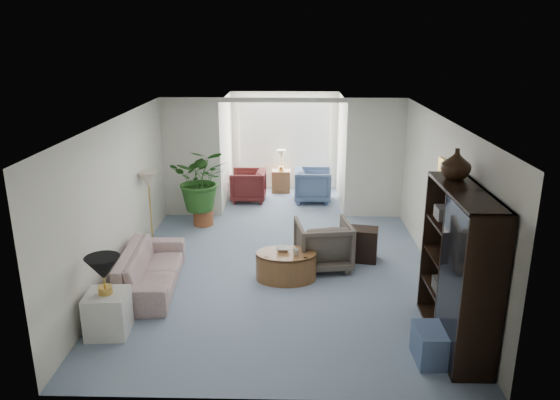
{
  "coord_description": "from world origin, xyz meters",
  "views": [
    {
      "loc": [
        0.21,
        -7.76,
        3.7
      ],
      "look_at": [
        0.0,
        0.6,
        1.1
      ],
      "focal_mm": 34.18,
      "sensor_mm": 36.0,
      "label": 1
    }
  ],
  "objects_px": {
    "table_lamp": "(103,268)",
    "coffee_cup": "(296,252)",
    "ottoman": "(437,345)",
    "sunroom_table": "(281,181)",
    "wingback_chair": "(323,244)",
    "sunroom_chair_maroon": "(248,185)",
    "coffee_table": "(286,266)",
    "floor_lamp": "(148,180)",
    "entertainment_cabinet": "(459,268)",
    "side_table_dark": "(363,244)",
    "cabinet_urn": "(456,164)",
    "end_table": "(108,313)",
    "plant_pot": "(203,217)",
    "sunroom_chair_blue": "(313,185)",
    "coffee_bowl": "(283,249)",
    "framed_picture": "(445,176)",
    "sofa": "(150,269)"
  },
  "relations": [
    {
      "from": "wingback_chair",
      "to": "sunroom_chair_maroon",
      "type": "distance_m",
      "value": 3.99
    },
    {
      "from": "sofa",
      "to": "entertainment_cabinet",
      "type": "bearing_deg",
      "value": -112.38
    },
    {
      "from": "sofa",
      "to": "sunroom_table",
      "type": "distance_m",
      "value": 5.54
    },
    {
      "from": "coffee_cup",
      "to": "ottoman",
      "type": "relative_size",
      "value": 0.21
    },
    {
      "from": "sofa",
      "to": "framed_picture",
      "type": "bearing_deg",
      "value": -90.18
    },
    {
      "from": "sunroom_table",
      "to": "end_table",
      "type": "bearing_deg",
      "value": -107.55
    },
    {
      "from": "framed_picture",
      "to": "table_lamp",
      "type": "relative_size",
      "value": 1.14
    },
    {
      "from": "plant_pot",
      "to": "sunroom_table",
      "type": "relative_size",
      "value": 0.74
    },
    {
      "from": "end_table",
      "to": "wingback_chair",
      "type": "bearing_deg",
      "value": 36.7
    },
    {
      "from": "entertainment_cabinet",
      "to": "sunroom_chair_maroon",
      "type": "relative_size",
      "value": 2.47
    },
    {
      "from": "coffee_cup",
      "to": "table_lamp",
      "type": "bearing_deg",
      "value": -147.29
    },
    {
      "from": "sofa",
      "to": "cabinet_urn",
      "type": "xyz_separation_m",
      "value": [
        4.18,
        -0.9,
        1.87
      ]
    },
    {
      "from": "framed_picture",
      "to": "sofa",
      "type": "relative_size",
      "value": 0.25
    },
    {
      "from": "entertainment_cabinet",
      "to": "ottoman",
      "type": "distance_m",
      "value": 0.95
    },
    {
      "from": "ottoman",
      "to": "sunroom_table",
      "type": "distance_m",
      "value": 7.35
    },
    {
      "from": "sunroom_chair_maroon",
      "to": "sunroom_table",
      "type": "height_order",
      "value": "sunroom_chair_maroon"
    },
    {
      "from": "ottoman",
      "to": "sunroom_table",
      "type": "height_order",
      "value": "sunroom_table"
    },
    {
      "from": "plant_pot",
      "to": "sunroom_chair_maroon",
      "type": "bearing_deg",
      "value": 65.04
    },
    {
      "from": "framed_picture",
      "to": "sunroom_table",
      "type": "xyz_separation_m",
      "value": [
        -2.54,
        4.93,
        -1.43
      ]
    },
    {
      "from": "sunroom_chair_blue",
      "to": "sunroom_table",
      "type": "bearing_deg",
      "value": 45.9
    },
    {
      "from": "sofa",
      "to": "sunroom_chair_maroon",
      "type": "height_order",
      "value": "sunroom_chair_maroon"
    },
    {
      "from": "coffee_table",
      "to": "sunroom_chair_maroon",
      "type": "relative_size",
      "value": 1.19
    },
    {
      "from": "coffee_cup",
      "to": "ottoman",
      "type": "bearing_deg",
      "value": -50.96
    },
    {
      "from": "sunroom_chair_maroon",
      "to": "sunroom_table",
      "type": "distance_m",
      "value": 1.06
    },
    {
      "from": "entertainment_cabinet",
      "to": "cabinet_urn",
      "type": "distance_m",
      "value": 1.28
    },
    {
      "from": "table_lamp",
      "to": "sunroom_chair_maroon",
      "type": "distance_m",
      "value": 5.99
    },
    {
      "from": "table_lamp",
      "to": "ottoman",
      "type": "relative_size",
      "value": 0.85
    },
    {
      "from": "coffee_cup",
      "to": "floor_lamp",
      "type": "bearing_deg",
      "value": 151.06
    },
    {
      "from": "coffee_bowl",
      "to": "plant_pot",
      "type": "distance_m",
      "value": 2.93
    },
    {
      "from": "coffee_cup",
      "to": "entertainment_cabinet",
      "type": "height_order",
      "value": "entertainment_cabinet"
    },
    {
      "from": "sunroom_chair_maroon",
      "to": "side_table_dark",
      "type": "bearing_deg",
      "value": 34.47
    },
    {
      "from": "wingback_chair",
      "to": "side_table_dark",
      "type": "xyz_separation_m",
      "value": [
        0.7,
        0.3,
        -0.12
      ]
    },
    {
      "from": "cabinet_urn",
      "to": "ottoman",
      "type": "xyz_separation_m",
      "value": [
        -0.3,
        -0.95,
        -1.96
      ]
    },
    {
      "from": "sofa",
      "to": "coffee_cup",
      "type": "height_order",
      "value": "sofa"
    },
    {
      "from": "table_lamp",
      "to": "entertainment_cabinet",
      "type": "xyz_separation_m",
      "value": [
        4.38,
        -0.05,
        0.07
      ]
    },
    {
      "from": "floor_lamp",
      "to": "side_table_dark",
      "type": "bearing_deg",
      "value": -8.38
    },
    {
      "from": "floor_lamp",
      "to": "sunroom_table",
      "type": "height_order",
      "value": "floor_lamp"
    },
    {
      "from": "framed_picture",
      "to": "table_lamp",
      "type": "distance_m",
      "value": 4.96
    },
    {
      "from": "coffee_cup",
      "to": "cabinet_urn",
      "type": "height_order",
      "value": "cabinet_urn"
    },
    {
      "from": "wingback_chair",
      "to": "side_table_dark",
      "type": "height_order",
      "value": "wingback_chair"
    },
    {
      "from": "wingback_chair",
      "to": "ottoman",
      "type": "relative_size",
      "value": 1.71
    },
    {
      "from": "coffee_bowl",
      "to": "ottoman",
      "type": "distance_m",
      "value": 2.94
    },
    {
      "from": "floor_lamp",
      "to": "ottoman",
      "type": "xyz_separation_m",
      "value": [
        4.27,
        -3.5,
        -1.04
      ]
    },
    {
      "from": "table_lamp",
      "to": "sunroom_chair_maroon",
      "type": "height_order",
      "value": "table_lamp"
    },
    {
      "from": "end_table",
      "to": "plant_pot",
      "type": "height_order",
      "value": "end_table"
    },
    {
      "from": "entertainment_cabinet",
      "to": "sunroom_chair_blue",
      "type": "bearing_deg",
      "value": 104.85
    },
    {
      "from": "table_lamp",
      "to": "coffee_cup",
      "type": "height_order",
      "value": "table_lamp"
    },
    {
      "from": "coffee_table",
      "to": "coffee_bowl",
      "type": "bearing_deg",
      "value": 116.57
    },
    {
      "from": "side_table_dark",
      "to": "sofa",
      "type": "bearing_deg",
      "value": -162.1
    },
    {
      "from": "sunroom_chair_blue",
      "to": "coffee_table",
      "type": "bearing_deg",
      "value": 173.21
    }
  ]
}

